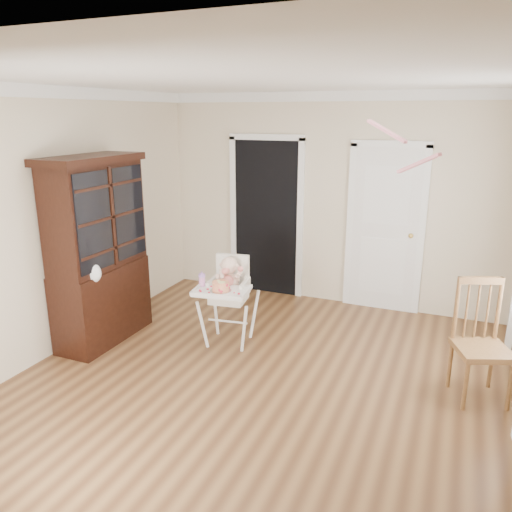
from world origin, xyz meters
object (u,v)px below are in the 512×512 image
at_px(high_chair, 228,290).
at_px(china_cabinet, 99,251).
at_px(sippy_cup, 202,280).
at_px(dining_chair, 481,345).
at_px(cake, 221,286).

distance_m(high_chair, china_cabinet, 1.46).
xyz_separation_m(sippy_cup, china_cabinet, (-1.11, -0.26, 0.26)).
xyz_separation_m(sippy_cup, dining_chair, (2.72, 0.06, -0.26)).
bearing_deg(sippy_cup, high_chair, 39.49).
bearing_deg(high_chair, china_cabinet, -170.00).
relative_size(high_chair, cake, 4.47).
distance_m(cake, sippy_cup, 0.25).
bearing_deg(high_chair, cake, -91.47).
distance_m(high_chair, sippy_cup, 0.32).
distance_m(high_chair, cake, 0.27).
height_order(cake, china_cabinet, china_cabinet).
relative_size(cake, sippy_cup, 1.30).
distance_m(high_chair, dining_chair, 2.51).
height_order(high_chair, china_cabinet, china_cabinet).
relative_size(sippy_cup, dining_chair, 0.16).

